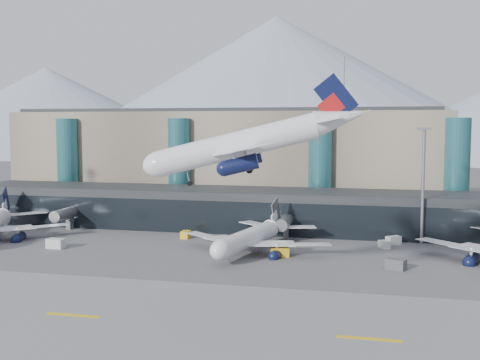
{
  "coord_description": "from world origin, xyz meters",
  "views": [
    {
      "loc": [
        20.9,
        -88.36,
        26.27
      ],
      "look_at": [
        -7.36,
        32.0,
        14.82
      ],
      "focal_mm": 45.0,
      "sensor_mm": 36.0,
      "label": 1
    }
  ],
  "objects_px": {
    "lightmast_mid": "(423,179)",
    "veh_g": "(384,245)",
    "veh_b": "(185,235)",
    "veh_h": "(280,252)",
    "veh_d": "(393,240)",
    "veh_a": "(56,244)",
    "jet_parked_mid": "(255,231)",
    "hero_jet": "(259,135)",
    "veh_c": "(396,264)"
  },
  "relations": [
    {
      "from": "hero_jet",
      "to": "veh_h",
      "type": "distance_m",
      "value": 42.0
    },
    {
      "from": "lightmast_mid",
      "to": "veh_g",
      "type": "xyz_separation_m",
      "value": [
        -8.02,
        -6.62,
        -13.63
      ]
    },
    {
      "from": "veh_c",
      "to": "lightmast_mid",
      "type": "bearing_deg",
      "value": 102.52
    },
    {
      "from": "veh_a",
      "to": "veh_c",
      "type": "xyz_separation_m",
      "value": [
        70.04,
        -2.92,
        -0.05
      ]
    },
    {
      "from": "lightmast_mid",
      "to": "veh_b",
      "type": "relative_size",
      "value": 8.84
    },
    {
      "from": "hero_jet",
      "to": "veh_a",
      "type": "distance_m",
      "value": 64.18
    },
    {
      "from": "veh_c",
      "to": "veh_a",
      "type": "bearing_deg",
      "value": -156.69
    },
    {
      "from": "hero_jet",
      "to": "veh_b",
      "type": "bearing_deg",
      "value": 109.9
    },
    {
      "from": "veh_c",
      "to": "veh_g",
      "type": "bearing_deg",
      "value": 121.7
    },
    {
      "from": "lightmast_mid",
      "to": "jet_parked_mid",
      "type": "relative_size",
      "value": 0.73
    },
    {
      "from": "veh_a",
      "to": "veh_b",
      "type": "relative_size",
      "value": 1.27
    },
    {
      "from": "veh_b",
      "to": "veh_h",
      "type": "xyz_separation_m",
      "value": [
        24.56,
        -14.6,
        0.11
      ]
    },
    {
      "from": "hero_jet",
      "to": "jet_parked_mid",
      "type": "distance_m",
      "value": 44.89
    },
    {
      "from": "veh_d",
      "to": "veh_h",
      "type": "height_order",
      "value": "veh_h"
    },
    {
      "from": "veh_g",
      "to": "veh_d",
      "type": "bearing_deg",
      "value": 128.28
    },
    {
      "from": "veh_a",
      "to": "veh_g",
      "type": "relative_size",
      "value": 1.36
    },
    {
      "from": "hero_jet",
      "to": "veh_c",
      "type": "distance_m",
      "value": 42.27
    },
    {
      "from": "jet_parked_mid",
      "to": "veh_g",
      "type": "bearing_deg",
      "value": -59.28
    },
    {
      "from": "lightmast_mid",
      "to": "veh_g",
      "type": "height_order",
      "value": "lightmast_mid"
    },
    {
      "from": "veh_b",
      "to": "veh_a",
      "type": "bearing_deg",
      "value": 125.06
    },
    {
      "from": "lightmast_mid",
      "to": "veh_c",
      "type": "relative_size",
      "value": 7.26
    },
    {
      "from": "lightmast_mid",
      "to": "veh_c",
      "type": "xyz_separation_m",
      "value": [
        -6.02,
        -25.69,
        -13.44
      ]
    },
    {
      "from": "veh_h",
      "to": "jet_parked_mid",
      "type": "bearing_deg",
      "value": 120.78
    },
    {
      "from": "lightmast_mid",
      "to": "veh_d",
      "type": "height_order",
      "value": "lightmast_mid"
    },
    {
      "from": "veh_b",
      "to": "veh_g",
      "type": "xyz_separation_m",
      "value": [
        44.8,
        -1.12,
        -0.05
      ]
    },
    {
      "from": "veh_a",
      "to": "veh_h",
      "type": "xyz_separation_m",
      "value": [
        47.8,
        2.67,
        -0.08
      ]
    },
    {
      "from": "veh_a",
      "to": "veh_b",
      "type": "height_order",
      "value": "veh_a"
    },
    {
      "from": "veh_d",
      "to": "lightmast_mid",
      "type": "bearing_deg",
      "value": -23.25
    },
    {
      "from": "lightmast_mid",
      "to": "jet_parked_mid",
      "type": "height_order",
      "value": "lightmast_mid"
    },
    {
      "from": "veh_b",
      "to": "veh_d",
      "type": "relative_size",
      "value": 0.9
    },
    {
      "from": "veh_g",
      "to": "veh_c",
      "type": "bearing_deg",
      "value": -22.29
    },
    {
      "from": "veh_d",
      "to": "veh_a",
      "type": "bearing_deg",
      "value": 154.88
    },
    {
      "from": "veh_c",
      "to": "veh_h",
      "type": "bearing_deg",
      "value": -168.41
    },
    {
      "from": "veh_a",
      "to": "hero_jet",
      "type": "bearing_deg",
      "value": -28.66
    },
    {
      "from": "veh_a",
      "to": "veh_d",
      "type": "distance_m",
      "value": 73.05
    },
    {
      "from": "veh_d",
      "to": "veh_g",
      "type": "xyz_separation_m",
      "value": [
        -2.0,
        -4.62,
        -0.13
      ]
    },
    {
      "from": "veh_d",
      "to": "veh_h",
      "type": "bearing_deg",
      "value": 177.51
    },
    {
      "from": "lightmast_mid",
      "to": "veh_g",
      "type": "distance_m",
      "value": 17.15
    },
    {
      "from": "veh_c",
      "to": "veh_g",
      "type": "relative_size",
      "value": 1.31
    },
    {
      "from": "jet_parked_mid",
      "to": "veh_g",
      "type": "xyz_separation_m",
      "value": [
        26.3,
        9.0,
        -3.46
      ]
    },
    {
      "from": "veh_a",
      "to": "veh_c",
      "type": "bearing_deg",
      "value": 1.15
    },
    {
      "from": "veh_a",
      "to": "veh_g",
      "type": "distance_m",
      "value": 69.93
    },
    {
      "from": "jet_parked_mid",
      "to": "veh_h",
      "type": "xyz_separation_m",
      "value": [
        6.06,
        -4.48,
        -3.29
      ]
    },
    {
      "from": "lightmast_mid",
      "to": "veh_h",
      "type": "xyz_separation_m",
      "value": [
        -28.26,
        -20.1,
        -13.47
      ]
    },
    {
      "from": "veh_a",
      "to": "veh_h",
      "type": "height_order",
      "value": "veh_a"
    },
    {
      "from": "veh_d",
      "to": "veh_g",
      "type": "bearing_deg",
      "value": -155.07
    },
    {
      "from": "hero_jet",
      "to": "veh_d",
      "type": "height_order",
      "value": "hero_jet"
    },
    {
      "from": "veh_c",
      "to": "veh_g",
      "type": "xyz_separation_m",
      "value": [
        -2.0,
        19.08,
        -0.2
      ]
    },
    {
      "from": "veh_a",
      "to": "jet_parked_mid",
      "type": "bearing_deg",
      "value": 13.27
    },
    {
      "from": "veh_c",
      "to": "veh_d",
      "type": "height_order",
      "value": "veh_c"
    }
  ]
}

